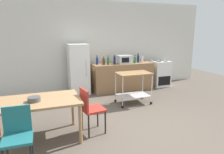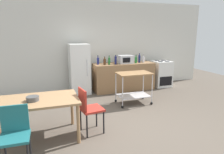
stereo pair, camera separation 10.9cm
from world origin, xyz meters
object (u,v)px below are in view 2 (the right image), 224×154
(stove_oven, at_px, (161,74))
(bottle_olive_oil, at_px, (143,59))
(kitchen_cart, at_px, (134,83))
(bottle_soy_sauce, at_px, (139,59))
(bottle_sesame_oil, at_px, (109,61))
(microwave, at_px, (126,59))
(bottle_wine, at_px, (105,61))
(bottle_vinegar, at_px, (116,60))
(chair_teal, at_px, (15,133))
(fruit_bowl, at_px, (33,99))
(dining_table, at_px, (35,104))
(refrigerator, at_px, (79,69))
(bottle_soda, at_px, (98,61))
(bottle_sparkling_water, at_px, (136,60))
(chair_red, at_px, (88,107))

(stove_oven, relative_size, bottle_olive_oil, 3.62)
(kitchen_cart, relative_size, bottle_soy_sauce, 2.94)
(bottle_sesame_oil, xyz_separation_m, microwave, (0.58, 0.06, 0.01))
(bottle_wine, bearing_deg, bottle_vinegar, -1.36)
(kitchen_cart, distance_m, bottle_soy_sauce, 1.58)
(chair_teal, xyz_separation_m, bottle_wine, (2.27, 3.10, 0.48))
(bottle_wine, distance_m, bottle_vinegar, 0.36)
(bottle_soy_sauce, bearing_deg, fruit_bowl, -142.53)
(dining_table, distance_m, fruit_bowl, 0.14)
(stove_oven, height_order, microwave, microwave)
(bottle_wine, xyz_separation_m, bottle_olive_oil, (1.39, 0.07, -0.00))
(refrigerator, xyz_separation_m, bottle_soda, (0.58, -0.08, 0.24))
(dining_table, xyz_separation_m, bottle_sesame_oil, (2.15, 2.37, 0.34))
(dining_table, distance_m, microwave, 3.68)
(stove_oven, distance_m, bottle_sesame_oil, 2.07)
(bottle_soda, bearing_deg, bottle_sesame_oil, -19.31)
(bottle_soda, xyz_separation_m, fruit_bowl, (-1.85, -2.55, -0.23))
(dining_table, bearing_deg, bottle_sparkling_water, 37.57)
(chair_teal, xyz_separation_m, bottle_vinegar, (2.63, 3.09, 0.51))
(bottle_sparkling_water, height_order, bottle_olive_oil, bottle_sparkling_water)
(chair_teal, xyz_separation_m, bottle_sparkling_water, (3.34, 3.08, 0.49))
(chair_red, bearing_deg, fruit_bowl, 79.97)
(stove_oven, bearing_deg, kitchen_cart, -141.83)
(chair_teal, distance_m, bottle_sparkling_water, 4.57)
(bottle_wine, xyz_separation_m, fruit_bowl, (-2.04, -2.45, -0.21))
(stove_oven, relative_size, bottle_wine, 3.65)
(chair_teal, xyz_separation_m, kitchen_cart, (2.71, 1.86, 0.05))
(bottle_wine, relative_size, microwave, 0.55)
(chair_red, bearing_deg, bottle_sesame_oil, -35.45)
(bottle_sesame_oil, height_order, microwave, bottle_sesame_oil)
(bottle_soda, height_order, bottle_sparkling_water, bottle_soda)
(dining_table, xyz_separation_m, stove_oven, (4.14, 2.48, -0.22))
(kitchen_cart, xyz_separation_m, bottle_soda, (-0.63, 1.34, 0.44))
(kitchen_cart, xyz_separation_m, bottle_olive_oil, (0.95, 1.31, 0.43))
(chair_red, bearing_deg, bottle_soy_sauce, -51.49)
(chair_red, bearing_deg, bottle_olive_oil, -53.20)
(refrigerator, bearing_deg, bottle_vinegar, -9.20)
(bottle_wine, relative_size, bottle_sparkling_water, 0.94)
(kitchen_cart, bearing_deg, chair_teal, -145.46)
(dining_table, relative_size, fruit_bowl, 7.02)
(bottle_vinegar, height_order, fruit_bowl, bottle_vinegar)
(dining_table, height_order, microwave, microwave)
(bottle_vinegar, distance_m, microwave, 0.37)
(chair_red, xyz_separation_m, bottle_vinegar, (1.43, 2.46, 0.51))
(chair_teal, bearing_deg, dining_table, 70.91)
(dining_table, relative_size, chair_red, 1.69)
(dining_table, xyz_separation_m, bottle_wine, (2.01, 2.39, 0.33))
(bottle_wine, bearing_deg, refrigerator, 167.23)
(chair_teal, height_order, bottle_sparkling_water, bottle_sparkling_water)
(bottle_vinegar, bearing_deg, bottle_olive_oil, 4.28)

